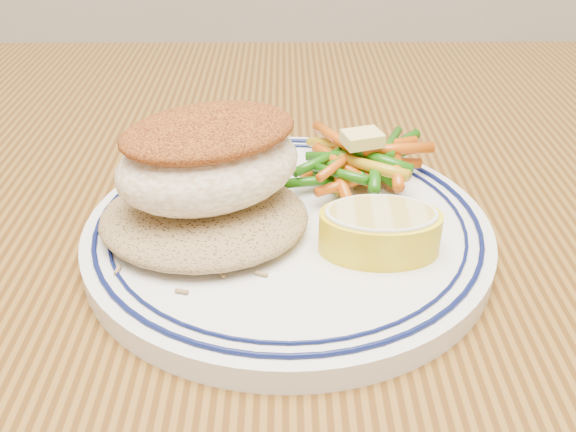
% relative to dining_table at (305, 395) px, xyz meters
% --- Properties ---
extents(dining_table, '(1.50, 0.90, 0.75)m').
position_rel_dining_table_xyz_m(dining_table, '(0.00, 0.00, 0.00)').
color(dining_table, '#4E2F0F').
rests_on(dining_table, ground).
extents(plate, '(0.25, 0.25, 0.02)m').
position_rel_dining_table_xyz_m(plate, '(-0.01, 0.03, 0.11)').
color(plate, white).
rests_on(plate, dining_table).
extents(rice_pilaf, '(0.12, 0.11, 0.02)m').
position_rel_dining_table_xyz_m(rice_pilaf, '(-0.06, 0.03, 0.12)').
color(rice_pilaf, olive).
rests_on(rice_pilaf, plate).
extents(fish_fillet, '(0.13, 0.12, 0.05)m').
position_rel_dining_table_xyz_m(fish_fillet, '(-0.06, 0.03, 0.16)').
color(fish_fillet, white).
rests_on(fish_fillet, rice_pilaf).
extents(vegetable_pile, '(0.10, 0.10, 0.03)m').
position_rel_dining_table_xyz_m(vegetable_pile, '(0.04, 0.09, 0.13)').
color(vegetable_pile, '#BE4E09').
rests_on(vegetable_pile, plate).
extents(butter_pat, '(0.03, 0.03, 0.01)m').
position_rel_dining_table_xyz_m(butter_pat, '(0.04, 0.08, 0.14)').
color(butter_pat, '#ECDE73').
rests_on(butter_pat, vegetable_pile).
extents(lemon_wedge, '(0.07, 0.07, 0.03)m').
position_rel_dining_table_xyz_m(lemon_wedge, '(0.04, 0.01, 0.13)').
color(lemon_wedge, yellow).
rests_on(lemon_wedge, plate).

